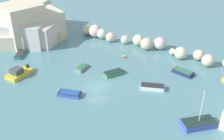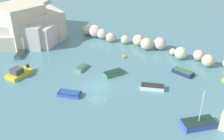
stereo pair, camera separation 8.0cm
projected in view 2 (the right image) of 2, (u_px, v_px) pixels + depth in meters
The scene contains 12 objects.
cove_water at pixel (97, 87), 41.61m from camera, with size 160.00×160.00×0.00m, color slate.
cliff_headland_left at pixel (28, 26), 57.71m from camera, with size 18.99×20.62×8.10m.
rock_breakwater at pixel (145, 43), 53.81m from camera, with size 37.77×4.49×2.79m.
channel_buoy at pixel (124, 56), 50.48m from camera, with size 0.55×0.55×0.55m, color gold.
moored_boat_0 at pixel (198, 123), 33.20m from camera, with size 4.30×4.40×5.37m.
moored_boat_1 at pixel (183, 72), 44.97m from camera, with size 3.69×2.15×0.60m.
moored_boat_2 at pixel (19, 73), 44.34m from camera, with size 2.54×4.37×1.56m.
moored_boat_4 at pixel (82, 68), 46.48m from camera, with size 1.75×3.04×0.57m.
moored_boat_5 at pixel (20, 54), 51.42m from camera, with size 3.40×4.08×0.55m.
moored_boat_6 at pixel (69, 94), 39.28m from camera, with size 3.69×2.57×0.59m.
moored_boat_8 at pixel (114, 73), 44.76m from camera, with size 2.90×3.69×0.62m.
moored_boat_9 at pixel (152, 87), 40.80m from camera, with size 3.83×2.69×0.71m.
Camera 2 is at (21.49, -28.07, 22.23)m, focal length 42.66 mm.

